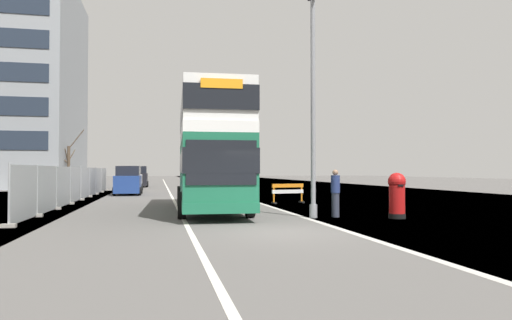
{
  "coord_description": "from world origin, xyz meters",
  "views": [
    {
      "loc": [
        -3.51,
        -12.96,
        1.78
      ],
      "look_at": [
        0.31,
        5.17,
        2.2
      ],
      "focal_mm": 32.52,
      "sensor_mm": 36.0,
      "label": 1
    }
  ],
  "objects": [
    {
      "name": "lamppost_foreground",
      "position": [
        2.2,
        3.65,
        4.04
      ],
      "size": [
        0.29,
        0.7,
        8.54
      ],
      "color": "gray",
      "rests_on": "ground"
    },
    {
      "name": "car_oncoming_near",
      "position": [
        -5.69,
        22.43,
        0.99
      ],
      "size": [
        1.96,
        4.48,
        2.1
      ],
      "color": "navy",
      "rests_on": "ground"
    },
    {
      "name": "car_receding_far",
      "position": [
        -5.59,
        38.95,
        1.06
      ],
      "size": [
        1.99,
        4.54,
        2.25
      ],
      "color": "black",
      "rests_on": "ground"
    },
    {
      "name": "construction_site_fence",
      "position": [
        -8.07,
        16.36,
        0.97
      ],
      "size": [
        0.44,
        27.4,
        2.02
      ],
      "color": "#A8AAAD",
      "rests_on": "ground"
    },
    {
      "name": "car_receding_mid",
      "position": [
        -5.91,
        29.15,
        1.02
      ],
      "size": [
        2.05,
        4.43,
        2.18
      ],
      "color": "silver",
      "rests_on": "ground"
    },
    {
      "name": "pedestrian_at_kerb",
      "position": [
        3.11,
        3.73,
        0.92
      ],
      "size": [
        0.34,
        0.34,
        1.82
      ],
      "color": "#2D3342",
      "rests_on": "ground"
    },
    {
      "name": "double_decker_bus",
      "position": [
        -1.27,
        7.57,
        2.67
      ],
      "size": [
        3.11,
        10.86,
        5.02
      ],
      "color": "#196042",
      "rests_on": "ground"
    },
    {
      "name": "roadworks_barrier",
      "position": [
        3.38,
        11.33,
        0.67
      ],
      "size": [
        1.91,
        0.85,
        1.06
      ],
      "color": "orange",
      "rests_on": "ground"
    },
    {
      "name": "ground",
      "position": [
        0.53,
        0.14,
        -0.05
      ],
      "size": [
        140.0,
        280.0,
        0.1
      ],
      "color": "#565451"
    },
    {
      "name": "red_pillar_postbox",
      "position": [
        5.18,
        2.83,
        0.93
      ],
      "size": [
        0.65,
        0.65,
        1.7
      ],
      "color": "black",
      "rests_on": "ground"
    },
    {
      "name": "bare_tree_far_verge_near",
      "position": [
        -12.21,
        35.61,
        2.39
      ],
      "size": [
        2.85,
        2.95,
        5.89
      ],
      "color": "#4C3D2D",
      "rests_on": "ground"
    }
  ]
}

